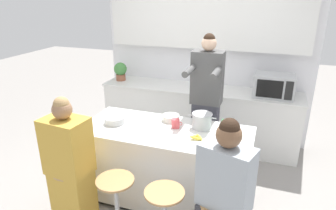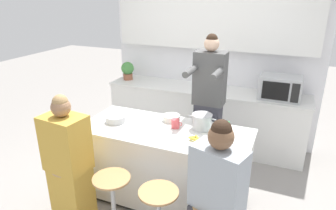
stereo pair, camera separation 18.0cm
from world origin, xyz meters
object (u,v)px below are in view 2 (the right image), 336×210
(kitchen_island, at_px, (165,165))
(person_wrapped_blanket, at_px, (69,167))
(coffee_cup_near, at_px, (176,124))
(bar_stool_center_left, at_px, (114,205))
(cooking_pot, at_px, (202,122))
(banana_bunch, at_px, (195,138))
(bar_stool_leftmost, at_px, (73,192))
(person_cooking, at_px, (208,111))
(fruit_bowl, at_px, (116,119))
(juice_carton, at_px, (224,130))
(person_seated_near, at_px, (216,209))
(potted_plant, at_px, (128,70))
(microwave, at_px, (280,88))

(kitchen_island, xyz_separation_m, person_wrapped_blanket, (-0.70, -0.71, 0.22))
(coffee_cup_near, bearing_deg, bar_stool_center_left, -112.99)
(cooking_pot, xyz_separation_m, banana_bunch, (0.01, -0.28, -0.06))
(bar_stool_leftmost, relative_size, cooking_pot, 2.16)
(person_cooking, height_order, banana_bunch, person_cooking)
(bar_stool_center_left, bearing_deg, fruit_bowl, 117.90)
(person_cooking, relative_size, cooking_pot, 5.99)
(juice_carton, bearing_deg, fruit_bowl, -175.66)
(person_cooking, bearing_deg, bar_stool_leftmost, -127.66)
(person_seated_near, bearing_deg, juice_carton, 116.72)
(bar_stool_center_left, relative_size, person_cooking, 0.36)
(person_cooking, height_order, juice_carton, person_cooking)
(kitchen_island, xyz_separation_m, juice_carton, (0.61, 0.06, 0.52))
(person_wrapped_blanket, xyz_separation_m, banana_bunch, (1.06, 0.60, 0.24))
(bar_stool_center_left, height_order, potted_plant, potted_plant)
(bar_stool_leftmost, distance_m, person_cooking, 1.75)
(kitchen_island, relative_size, cooking_pot, 5.97)
(person_wrapped_blanket, height_order, coffee_cup_near, person_wrapped_blanket)
(coffee_cup_near, distance_m, banana_bunch, 0.34)
(bar_stool_leftmost, xyz_separation_m, person_wrapped_blanket, (0.02, -0.03, 0.32))
(cooking_pot, bearing_deg, fruit_bowl, -167.77)
(bar_stool_leftmost, xyz_separation_m, person_seated_near, (1.47, -0.03, 0.30))
(kitchen_island, bearing_deg, potted_plant, 131.26)
(fruit_bowl, bearing_deg, banana_bunch, -4.43)
(bar_stool_center_left, height_order, banana_bunch, banana_bunch)
(bar_stool_center_left, distance_m, banana_bunch, 1.01)
(bar_stool_leftmost, relative_size, juice_carton, 3.55)
(kitchen_island, relative_size, coffee_cup_near, 15.22)
(person_seated_near, bearing_deg, coffee_cup_near, 146.76)
(person_cooking, xyz_separation_m, coffee_cup_near, (-0.20, -0.55, 0.02))
(bar_stool_center_left, bearing_deg, microwave, 59.18)
(kitchen_island, xyz_separation_m, person_cooking, (0.29, 0.63, 0.46))
(fruit_bowl, bearing_deg, bar_stool_leftmost, -102.09)
(cooking_pot, bearing_deg, juice_carton, -22.90)
(person_wrapped_blanket, height_order, banana_bunch, person_wrapped_blanket)
(cooking_pot, relative_size, microwave, 0.57)
(juice_carton, height_order, microwave, microwave)
(person_seated_near, relative_size, microwave, 2.65)
(kitchen_island, distance_m, person_cooking, 0.84)
(banana_bunch, height_order, potted_plant, potted_plant)
(person_wrapped_blanket, relative_size, potted_plant, 4.83)
(cooking_pot, bearing_deg, microwave, 61.92)
(banana_bunch, bearing_deg, bar_stool_leftmost, -152.36)
(person_wrapped_blanket, xyz_separation_m, person_seated_near, (1.45, 0.00, -0.02))
(person_seated_near, relative_size, fruit_bowl, 6.41)
(bar_stool_leftmost, bearing_deg, juice_carton, 28.74)
(person_cooking, relative_size, potted_plant, 6.26)
(kitchen_island, distance_m, bar_stool_center_left, 0.74)
(juice_carton, relative_size, potted_plant, 0.63)
(kitchen_island, distance_m, microwave, 1.89)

